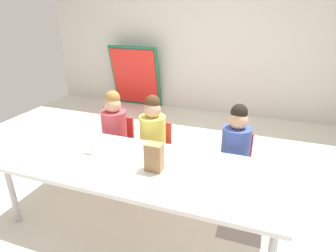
{
  "coord_description": "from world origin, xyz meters",
  "views": [
    {
      "loc": [
        0.92,
        -2.43,
        1.7
      ],
      "look_at": [
        0.2,
        -0.44,
        0.8
      ],
      "focal_mm": 30.4,
      "sensor_mm": 36.0,
      "label": 1
    }
  ],
  "objects": [
    {
      "name": "seated_child_middle_seat",
      "position": [
        -0.1,
        -0.04,
        0.55
      ],
      "size": [
        0.32,
        0.31,
        0.92
      ],
      "color": "red",
      "rests_on": "ground_plane"
    },
    {
      "name": "back_wall",
      "position": [
        0.0,
        2.3,
        1.37
      ],
      "size": [
        5.92,
        0.1,
        2.74
      ],
      "primitive_type": "cube",
      "color": "beige",
      "rests_on": "ground_plane"
    },
    {
      "name": "donut_powdered_on_plate",
      "position": [
        -0.41,
        -0.65,
        0.58
      ],
      "size": [
        0.12,
        0.12,
        0.03
      ],
      "primitive_type": "torus",
      "color": "white",
      "rests_on": "craft_table"
    },
    {
      "name": "folded_activity_table",
      "position": [
        -1.32,
        2.1,
        0.54
      ],
      "size": [
        0.9,
        0.29,
        1.09
      ],
      "color": "#19724C",
      "rests_on": "ground_plane"
    },
    {
      "name": "seated_child_near_camera",
      "position": [
        -0.53,
        -0.04,
        0.55
      ],
      "size": [
        0.32,
        0.31,
        0.92
      ],
      "color": "red",
      "rests_on": "ground_plane"
    },
    {
      "name": "ground_plane",
      "position": [
        0.0,
        0.0,
        -0.01
      ],
      "size": [
        5.92,
        4.6,
        0.02
      ],
      "color": "silver"
    },
    {
      "name": "seated_child_far_right",
      "position": [
        0.72,
        -0.04,
        0.55
      ],
      "size": [
        0.34,
        0.34,
        0.92
      ],
      "color": "red",
      "rests_on": "ground_plane"
    },
    {
      "name": "paper_bag_brown",
      "position": [
        0.19,
        -0.72,
        0.66
      ],
      "size": [
        0.13,
        0.09,
        0.22
      ],
      "primitive_type": "cube",
      "color": "#9E754C",
      "rests_on": "craft_table"
    },
    {
      "name": "craft_table",
      "position": [
        0.07,
        -0.69,
        0.52
      ],
      "size": [
        2.17,
        0.83,
        0.55
      ],
      "color": "white",
      "rests_on": "ground_plane"
    },
    {
      "name": "paper_plate_center_table",
      "position": [
        -0.26,
        -0.8,
        0.56
      ],
      "size": [
        0.18,
        0.18,
        0.01
      ],
      "primitive_type": "cylinder",
      "color": "white",
      "rests_on": "craft_table"
    },
    {
      "name": "paper_plate_near_edge",
      "position": [
        -0.41,
        -0.65,
        0.56
      ],
      "size": [
        0.18,
        0.18,
        0.01
      ],
      "primitive_type": "cylinder",
      "color": "white",
      "rests_on": "craft_table"
    }
  ]
}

